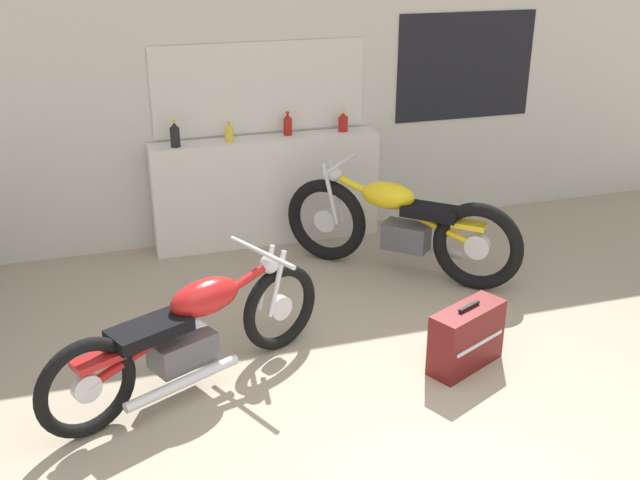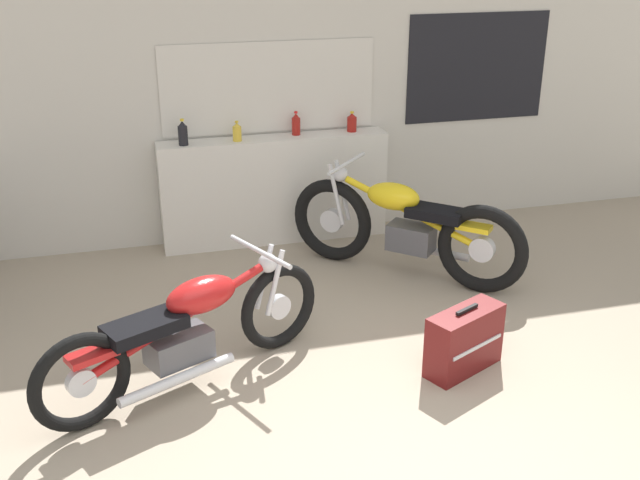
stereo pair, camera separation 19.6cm
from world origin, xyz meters
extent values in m
cube|color=beige|center=(0.00, 3.76, 1.40)|extent=(10.00, 0.06, 2.80)
cube|color=silver|center=(-0.02, 3.73, 1.38)|extent=(1.84, 0.01, 0.73)
cube|color=beige|center=(-0.02, 3.72, 1.38)|extent=(1.90, 0.01, 0.79)
cube|color=black|center=(1.96, 3.73, 1.47)|extent=(1.39, 0.01, 0.99)
cube|color=silver|center=(-0.02, 3.58, 0.49)|extent=(2.04, 0.28, 0.97)
cylinder|color=black|center=(-0.81, 3.54, 1.05)|extent=(0.08, 0.08, 0.16)
cone|color=black|center=(-0.81, 3.54, 1.16)|extent=(0.07, 0.07, 0.05)
cylinder|color=gold|center=(-0.81, 3.54, 1.19)|extent=(0.03, 0.03, 0.02)
cylinder|color=gold|center=(-0.35, 3.55, 1.03)|extent=(0.08, 0.08, 0.13)
cone|color=gold|center=(-0.35, 3.55, 1.11)|extent=(0.06, 0.06, 0.04)
cylinder|color=gold|center=(-0.35, 3.55, 1.14)|extent=(0.03, 0.03, 0.01)
cylinder|color=maroon|center=(0.19, 3.62, 1.05)|extent=(0.08, 0.08, 0.15)
cone|color=maroon|center=(0.19, 3.62, 1.14)|extent=(0.06, 0.06, 0.04)
cylinder|color=red|center=(0.19, 3.62, 1.17)|extent=(0.03, 0.03, 0.02)
cylinder|color=maroon|center=(0.70, 3.60, 1.04)|extent=(0.09, 0.09, 0.13)
cone|color=maroon|center=(0.70, 3.60, 1.12)|extent=(0.07, 0.07, 0.04)
cylinder|color=gold|center=(0.70, 3.60, 1.15)|extent=(0.03, 0.03, 0.01)
torus|color=black|center=(0.36, 3.02, 0.36)|extent=(0.60, 0.57, 0.73)
cylinder|color=silver|center=(0.36, 3.02, 0.36)|extent=(0.20, 0.19, 0.20)
torus|color=black|center=(1.32, 2.12, 0.36)|extent=(0.60, 0.57, 0.73)
cylinder|color=silver|center=(1.32, 2.12, 0.36)|extent=(0.20, 0.19, 0.20)
cube|color=#4C4C51|center=(0.88, 2.52, 0.34)|extent=(0.42, 0.41, 0.22)
cylinder|color=yellow|center=(0.88, 2.52, 0.56)|extent=(0.92, 0.86, 0.45)
ellipsoid|color=yellow|center=(0.76, 2.64, 0.67)|extent=(0.49, 0.48, 0.22)
cube|color=black|center=(1.03, 2.39, 0.59)|extent=(0.49, 0.48, 0.08)
cube|color=yellow|center=(1.26, 2.17, 0.53)|extent=(0.29, 0.28, 0.04)
cylinder|color=silver|center=(0.36, 2.93, 0.63)|extent=(0.14, 0.14, 0.52)
cylinder|color=silver|center=(0.44, 3.02, 0.63)|extent=(0.14, 0.14, 0.52)
cylinder|color=silver|center=(0.45, 2.93, 0.89)|extent=(0.46, 0.49, 0.03)
sphere|color=silver|center=(0.41, 2.97, 0.79)|extent=(0.13, 0.13, 0.13)
cylinder|color=silver|center=(1.05, 2.56, 0.20)|extent=(0.57, 0.54, 0.06)
torus|color=black|center=(-0.39, 1.70, 0.30)|extent=(0.59, 0.33, 0.61)
cylinder|color=silver|center=(-0.39, 1.70, 0.30)|extent=(0.18, 0.12, 0.17)
torus|color=black|center=(-1.67, 1.10, 0.30)|extent=(0.59, 0.33, 0.61)
cylinder|color=silver|center=(-1.67, 1.10, 0.30)|extent=(0.18, 0.12, 0.17)
cube|color=#4C4C51|center=(-1.10, 1.37, 0.29)|extent=(0.45, 0.37, 0.19)
cylinder|color=#B21919|center=(-1.10, 1.37, 0.47)|extent=(1.19, 0.60, 0.39)
ellipsoid|color=#B21919|center=(-0.93, 1.45, 0.59)|extent=(0.54, 0.42, 0.22)
cube|color=black|center=(-1.29, 1.28, 0.51)|extent=(0.54, 0.42, 0.08)
cube|color=#B21919|center=(-1.59, 1.14, 0.45)|extent=(0.31, 0.25, 0.04)
cylinder|color=silver|center=(-0.48, 1.73, 0.53)|extent=(0.17, 0.10, 0.44)
cylinder|color=silver|center=(-0.43, 1.62, 0.53)|extent=(0.17, 0.10, 0.44)
cylinder|color=silver|center=(-0.52, 1.64, 0.76)|extent=(0.30, 0.59, 0.03)
sphere|color=silver|center=(-0.47, 1.67, 0.66)|extent=(0.13, 0.13, 0.13)
cylinder|color=silver|center=(-1.13, 1.20, 0.17)|extent=(0.73, 0.39, 0.06)
cube|color=maroon|center=(0.70, 1.11, 0.21)|extent=(0.59, 0.43, 0.43)
cube|color=silver|center=(0.75, 1.01, 0.21)|extent=(0.43, 0.21, 0.02)
cube|color=black|center=(0.70, 1.11, 0.44)|extent=(0.19, 0.10, 0.02)
camera|label=1|loc=(-1.48, -2.66, 2.70)|focal=42.00mm
camera|label=2|loc=(-1.29, -2.72, 2.70)|focal=42.00mm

